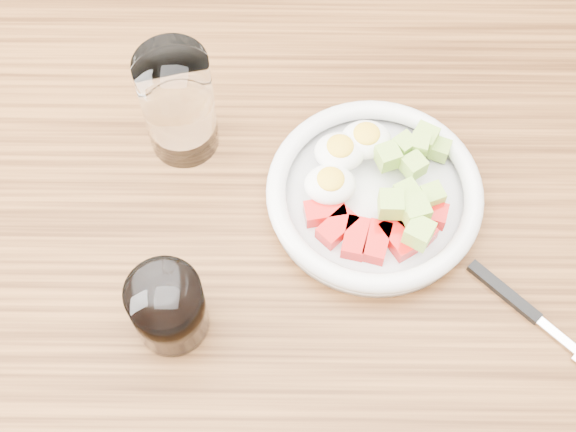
# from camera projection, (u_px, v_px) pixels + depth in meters

# --- Properties ---
(ground) EXTENTS (4.00, 4.00, 0.00)m
(ground) POSITION_uv_depth(u_px,v_px,m) (293.00, 404.00, 1.59)
(ground) COLOR brown
(ground) RESTS_ON ground
(dining_table) EXTENTS (1.50, 0.90, 0.77)m
(dining_table) POSITION_uv_depth(u_px,v_px,m) (296.00, 271.00, 0.99)
(dining_table) COLOR brown
(dining_table) RESTS_ON ground
(bowl) EXTENTS (0.25, 0.25, 0.06)m
(bowl) POSITION_uv_depth(u_px,v_px,m) (374.00, 192.00, 0.90)
(bowl) COLOR white
(bowl) RESTS_ON dining_table
(fork) EXTENTS (0.15, 0.14, 0.01)m
(fork) POSITION_uv_depth(u_px,v_px,m) (524.00, 308.00, 0.86)
(fork) COLOR black
(fork) RESTS_ON dining_table
(water_glass) EXTENTS (0.08, 0.08, 0.15)m
(water_glass) POSITION_uv_depth(u_px,v_px,m) (178.00, 104.00, 0.90)
(water_glass) COLOR white
(water_glass) RESTS_ON dining_table
(coffee_glass) EXTENTS (0.08, 0.08, 0.09)m
(coffee_glass) POSITION_uv_depth(u_px,v_px,m) (168.00, 308.00, 0.82)
(coffee_glass) COLOR white
(coffee_glass) RESTS_ON dining_table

